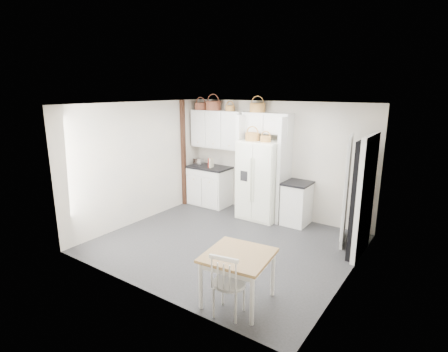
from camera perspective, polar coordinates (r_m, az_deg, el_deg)
The scene contains 28 objects.
floor at distance 6.77m, azimuth 0.33°, elevation -10.91°, with size 4.50×4.50×0.00m, color #252526.
ceiling at distance 6.14m, azimuth 0.37°, elevation 11.65°, with size 4.50×4.50×0.00m, color white.
wall_back at distance 8.02m, azimuth 8.44°, elevation 2.71°, with size 4.50×4.50×0.00m, color #B0ACA5.
wall_left at distance 7.79m, azimuth -13.45°, elevation 2.14°, with size 4.00×4.00×0.00m, color #B0ACA5.
wall_right at distance 5.44m, azimuth 20.35°, elevation -3.49°, with size 4.00×4.00×0.00m, color #B0ACA5.
refrigerator at distance 7.84m, azimuth 6.05°, elevation -0.64°, with size 0.91×0.73×1.76m, color white.
base_cab_left at distance 8.82m, azimuth -2.33°, elevation -1.67°, with size 1.02×0.64×0.94m, color white.
base_cab_right at distance 7.70m, azimuth 11.79°, elevation -4.49°, with size 0.51×0.61×0.89m, color white.
dining_table at distance 4.95m, azimuth 2.29°, elevation -16.29°, with size 0.86×0.86×0.71m, color brown.
windsor_chair at distance 4.67m, azimuth 0.83°, elevation -17.13°, with size 0.43×0.39×0.88m, color white.
counter_left at distance 8.70m, azimuth -2.36°, elevation 1.46°, with size 1.06×0.68×0.04m, color black.
counter_right at distance 7.57m, azimuth 11.97°, elevation -1.14°, with size 0.55×0.65×0.04m, color black.
toaster at distance 8.85m, azimuth -4.23°, elevation 2.34°, with size 0.24×0.14×0.17m, color silver.
cookbook_red at distance 8.55m, azimuth -2.19°, elevation 2.18°, with size 0.03×0.15×0.23m, color maroon.
cookbook_cream at distance 8.54m, azimuth -2.06°, elevation 2.16°, with size 0.03×0.15×0.23m, color beige.
basket_upper_a at distance 8.82m, azimuth -3.84°, elevation 11.29°, with size 0.31×0.31×0.17m, color #573119.
basket_upper_b at distance 8.58m, azimuth -1.77°, elevation 11.40°, with size 0.38×0.38×0.22m, color #573119.
basket_upper_c at distance 8.31m, azimuth 0.99°, elevation 11.00°, with size 0.22×0.22×0.13m, color olive.
basket_bridge_a at distance 7.92m, azimuth 5.48°, elevation 11.04°, with size 0.36×0.36×0.20m, color olive.
basket_fridge_a at distance 7.66m, azimuth 4.65°, elevation 6.41°, with size 0.32×0.32×0.17m, color olive.
basket_fridge_b at distance 7.50m, azimuth 6.82°, elevation 6.03°, with size 0.23×0.23×0.13m, color olive.
upper_cabinet at distance 8.55m, azimuth -1.04°, elevation 7.62°, with size 1.40×0.34×0.90m, color white.
bridge_cabinet at distance 7.82m, azimuth 7.10°, elevation 8.57°, with size 1.12×0.34×0.45m, color white.
fridge_panel_left at distance 8.11m, azimuth 3.28°, elevation 1.87°, with size 0.08×0.60×2.30m, color white.
fridge_panel_right at distance 7.64m, azimuth 9.81°, elevation 0.93°, with size 0.08×0.60×2.30m, color white.
trim_post at distance 8.70m, azimuth -6.63°, elevation 3.65°, with size 0.09×0.09×2.60m, color black.
doorway_void at distance 6.47m, azimuth 21.65°, elevation -3.42°, with size 0.18×0.85×2.05m, color black.
door_slab at distance 6.87m, azimuth 19.40°, elevation -2.25°, with size 0.80×0.04×2.05m, color white.
Camera 1 is at (3.46, -5.07, 2.86)m, focal length 28.00 mm.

